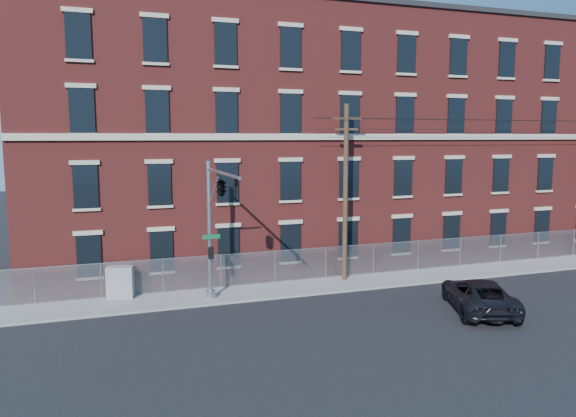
# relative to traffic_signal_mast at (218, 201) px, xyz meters

# --- Properties ---
(ground) EXTENTS (140.00, 140.00, 0.00)m
(ground) POSITION_rel_traffic_signal_mast_xyz_m (6.00, -2.18, -5.39)
(ground) COLOR black
(ground) RESTS_ON ground
(sidewalk) EXTENTS (65.00, 3.00, 0.12)m
(sidewalk) POSITION_rel_traffic_signal_mast_xyz_m (18.00, 2.82, -5.33)
(sidewalk) COLOR gray
(sidewalk) RESTS_ON ground
(mill_building) EXTENTS (55.30, 14.32, 16.30)m
(mill_building) POSITION_rel_traffic_signal_mast_xyz_m (18.00, 11.75, 2.76)
(mill_building) COLOR maroon
(mill_building) RESTS_ON ground
(chain_link_fence) EXTENTS (59.06, 0.06, 1.85)m
(chain_link_fence) POSITION_rel_traffic_signal_mast_xyz_m (18.00, 4.12, -4.33)
(chain_link_fence) COLOR #A5A8AD
(chain_link_fence) RESTS_ON ground
(traffic_signal_mast) EXTENTS (0.90, 6.75, 7.00)m
(traffic_signal_mast) POSITION_rel_traffic_signal_mast_xyz_m (0.00, 0.00, 0.00)
(traffic_signal_mast) COLOR #9EA0A5
(traffic_signal_mast) RESTS_ON ground
(utility_pole_near) EXTENTS (1.80, 0.28, 10.00)m
(utility_pole_near) POSITION_rel_traffic_signal_mast_xyz_m (8.00, 3.42, -0.05)
(utility_pole_near) COLOR #432E21
(utility_pole_near) RESTS_ON ground
(pickup_truck) EXTENTS (4.45, 6.15, 1.55)m
(pickup_truck) POSITION_rel_traffic_signal_mast_xyz_m (11.87, -3.53, -4.61)
(pickup_truck) COLOR black
(pickup_truck) RESTS_ON ground
(utility_cabinet) EXTENTS (1.41, 0.92, 1.63)m
(utility_cabinet) POSITION_rel_traffic_signal_mast_xyz_m (-4.38, 3.82, -4.45)
(utility_cabinet) COLOR gray
(utility_cabinet) RESTS_ON sidewalk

